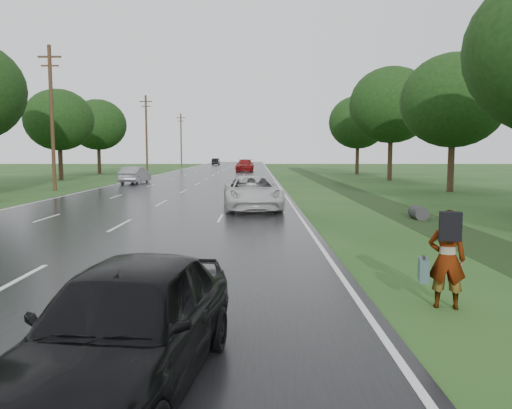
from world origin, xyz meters
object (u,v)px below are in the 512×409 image
object	(u,v)px
pedestrian	(446,258)
white_pickup	(252,192)
dark_sedan	(126,325)
silver_sedan	(135,175)

from	to	relation	value
pedestrian	white_pickup	size ratio (longest dim) A/B	0.31
white_pickup	dark_sedan	size ratio (longest dim) A/B	1.29
pedestrian	silver_sedan	size ratio (longest dim) A/B	0.39
dark_sedan	white_pickup	bearing A→B (deg)	93.56
pedestrian	dark_sedan	size ratio (longest dim) A/B	0.40
pedestrian	dark_sedan	xyz separation A→B (m)	(-4.68, -3.03, -0.11)
pedestrian	silver_sedan	xyz separation A→B (m)	(-13.59, 34.38, -0.12)
silver_sedan	pedestrian	bearing A→B (deg)	116.18
white_pickup	dark_sedan	bearing A→B (deg)	-98.55
white_pickup	silver_sedan	bearing A→B (deg)	113.03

